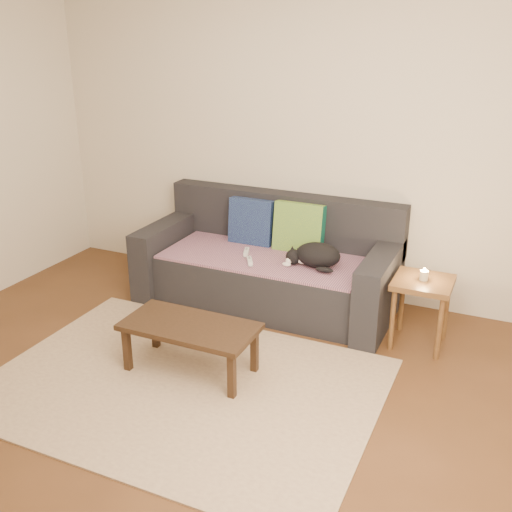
{
  "coord_description": "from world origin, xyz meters",
  "views": [
    {
      "loc": [
        1.82,
        -2.69,
        2.21
      ],
      "look_at": [
        0.05,
        1.2,
        0.55
      ],
      "focal_mm": 42.0,
      "sensor_mm": 36.0,
      "label": 1
    }
  ],
  "objects_px": {
    "wii_remote_a": "(250,261)",
    "side_table": "(422,291)",
    "sofa": "(269,267)",
    "wii_remote_b": "(246,252)",
    "cat": "(316,255)",
    "coffee_table": "(190,330)"
  },
  "relations": [
    {
      "from": "sofa",
      "to": "cat",
      "type": "xyz_separation_m",
      "value": [
        0.45,
        -0.12,
        0.22
      ]
    },
    {
      "from": "side_table",
      "to": "wii_remote_b",
      "type": "bearing_deg",
      "value": 175.14
    },
    {
      "from": "side_table",
      "to": "coffee_table",
      "type": "relative_size",
      "value": 0.57
    },
    {
      "from": "wii_remote_b",
      "to": "coffee_table",
      "type": "relative_size",
      "value": 0.17
    },
    {
      "from": "cat",
      "to": "side_table",
      "type": "bearing_deg",
      "value": 13.44
    },
    {
      "from": "wii_remote_a",
      "to": "side_table",
      "type": "bearing_deg",
      "value": -118.29
    },
    {
      "from": "wii_remote_a",
      "to": "coffee_table",
      "type": "height_order",
      "value": "wii_remote_a"
    },
    {
      "from": "sofa",
      "to": "wii_remote_b",
      "type": "relative_size",
      "value": 14.0
    },
    {
      "from": "sofa",
      "to": "wii_remote_b",
      "type": "xyz_separation_m",
      "value": [
        -0.16,
        -0.1,
        0.15
      ]
    },
    {
      "from": "cat",
      "to": "side_table",
      "type": "height_order",
      "value": "cat"
    },
    {
      "from": "cat",
      "to": "wii_remote_b",
      "type": "bearing_deg",
      "value": -161.84
    },
    {
      "from": "sofa",
      "to": "cat",
      "type": "height_order",
      "value": "sofa"
    },
    {
      "from": "wii_remote_a",
      "to": "coffee_table",
      "type": "bearing_deg",
      "value": 150.53
    },
    {
      "from": "side_table",
      "to": "sofa",
      "type": "bearing_deg",
      "value": 170.33
    },
    {
      "from": "wii_remote_a",
      "to": "side_table",
      "type": "relative_size",
      "value": 0.29
    },
    {
      "from": "cat",
      "to": "wii_remote_b",
      "type": "height_order",
      "value": "cat"
    },
    {
      "from": "side_table",
      "to": "coffee_table",
      "type": "distance_m",
      "value": 1.68
    },
    {
      "from": "coffee_table",
      "to": "cat",
      "type": "bearing_deg",
      "value": 66.72
    },
    {
      "from": "side_table",
      "to": "coffee_table",
      "type": "xyz_separation_m",
      "value": [
        -1.33,
        -1.02,
        -0.11
      ]
    },
    {
      "from": "sofa",
      "to": "side_table",
      "type": "height_order",
      "value": "sofa"
    },
    {
      "from": "sofa",
      "to": "wii_remote_b",
      "type": "bearing_deg",
      "value": -149.39
    },
    {
      "from": "wii_remote_b",
      "to": "side_table",
      "type": "bearing_deg",
      "value": -114.23
    }
  ]
}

